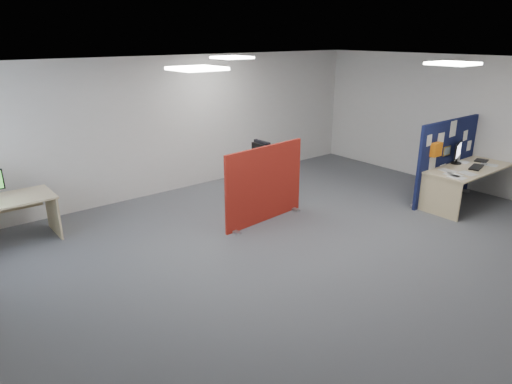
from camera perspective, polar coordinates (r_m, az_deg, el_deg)
floor at (r=7.25m, az=5.83°, el=-6.12°), size 9.00×9.00×0.00m
ceiling at (r=6.57m, az=6.65°, el=15.68°), size 9.00×7.00×0.02m
wall_back at (r=9.52m, az=-8.93°, el=8.44°), size 9.00×0.02×2.70m
wall_right at (r=10.41m, az=24.28°, el=7.90°), size 0.02×7.00×2.70m
ceiling_lights at (r=7.29m, az=4.70°, el=15.84°), size 4.10×4.10×0.04m
navy_divider at (r=9.46m, az=22.67°, el=3.67°), size 1.91×0.30×1.58m
main_desk at (r=9.47m, az=24.68°, el=1.96°), size 1.95×0.87×0.73m
monitor_main at (r=9.52m, az=23.90°, el=4.59°), size 0.45×0.19×0.41m
keyboard at (r=9.41m, az=25.82°, el=2.81°), size 0.48×0.29×0.02m
mouse at (r=9.69m, az=26.65°, el=3.13°), size 0.11×0.07×0.03m
paper_tray at (r=9.97m, az=26.35°, el=3.54°), size 0.33×0.28×0.01m
red_divider at (r=7.77m, az=1.10°, el=0.91°), size 1.76×0.30×1.32m
office_chair at (r=8.59m, az=-0.09°, el=2.82°), size 0.74×0.78×1.18m
desk_papers at (r=9.14m, az=24.43°, el=2.50°), size 1.48×0.81×0.00m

